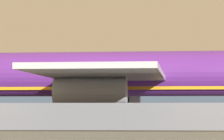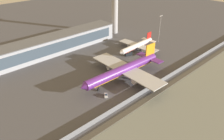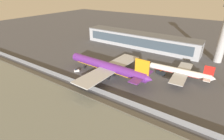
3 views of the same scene
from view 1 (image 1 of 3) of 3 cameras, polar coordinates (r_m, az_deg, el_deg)
The scene contains 5 objects.
ground_plane at distance 73.30m, azimuth 1.73°, elevation -5.18°, with size 500.00×500.00×0.00m, color #4C4C51.
shoreline_seawall at distance 52.82m, azimuth 0.83°, elevation -5.59°, with size 320.00×3.00×0.50m.
perimeter_fence at distance 57.28m, azimuth 1.08°, elevation -4.27°, with size 280.00×0.10×2.80m.
cargo_jet_purple at distance 74.89m, azimuth -0.87°, elevation -0.52°, with size 57.54×49.61×15.83m.
terminal_building at distance 135.60m, azimuth -2.62°, elevation -1.73°, with size 99.85×15.37×12.39m.
Camera 1 is at (2.97, -73.20, 2.27)m, focal length 105.00 mm.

